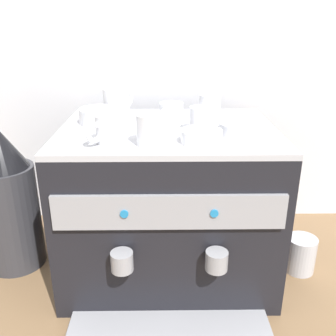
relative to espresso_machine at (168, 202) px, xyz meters
name	(u,v)px	position (x,y,z in m)	size (l,w,h in m)	color
ground_plane	(168,265)	(0.00, 0.00, -0.23)	(4.00, 4.00, 0.00)	brown
tiled_backsplash_wall	(167,80)	(0.00, 0.36, 0.31)	(2.80, 0.03, 1.09)	silver
espresso_machine	(168,202)	(0.00, 0.00, 0.00)	(0.61, 0.58, 0.47)	black
ceramic_cup_0	(110,129)	(-0.15, -0.13, 0.27)	(0.10, 0.10, 0.07)	white
ceramic_cup_1	(152,129)	(-0.04, -0.15, 0.27)	(0.07, 0.11, 0.08)	white
ceramic_cup_2	(209,106)	(0.13, 0.13, 0.27)	(0.07, 0.10, 0.07)	white
ceramic_cup_3	(203,119)	(0.10, -0.04, 0.27)	(0.10, 0.07, 0.07)	white
ceramic_cup_4	(171,113)	(0.01, 0.05, 0.27)	(0.07, 0.10, 0.06)	white
ceramic_cup_5	(117,101)	(-0.16, 0.17, 0.28)	(0.09, 0.12, 0.08)	white
ceramic_bowl_0	(239,129)	(0.19, -0.07, 0.25)	(0.11, 0.11, 0.03)	white
ceramic_bowl_1	(100,116)	(-0.20, 0.06, 0.26)	(0.12, 0.12, 0.04)	white
ceramic_bowl_2	(201,137)	(0.08, -0.14, 0.25)	(0.10, 0.10, 0.03)	white
coffee_grinder	(8,202)	(-0.50, 0.03, -0.01)	(0.18, 0.18, 0.47)	#333338
milk_pitcher	(301,254)	(0.42, -0.03, -0.17)	(0.09, 0.09, 0.12)	#B7B7BC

